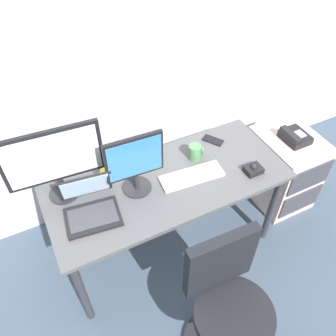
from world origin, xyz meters
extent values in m
plane|color=#3B4A5A|center=(0.00, 0.00, 0.00)|extent=(8.00, 8.00, 0.00)
cube|color=silver|center=(0.00, 0.68, 1.40)|extent=(6.00, 0.10, 2.80)
cube|color=#4C4C4D|center=(0.00, 0.00, 0.71)|extent=(1.54, 0.65, 0.03)
cylinder|color=#2D2D33|center=(-0.71, -0.27, 0.35)|extent=(0.05, 0.05, 0.70)
cylinder|color=#2D2D33|center=(0.71, -0.27, 0.35)|extent=(0.05, 0.05, 0.70)
cylinder|color=#2D2D33|center=(-0.71, 0.27, 0.35)|extent=(0.05, 0.05, 0.70)
cylinder|color=#2D2D33|center=(0.71, 0.27, 0.35)|extent=(0.05, 0.05, 0.70)
cube|color=beige|center=(1.06, 0.03, 0.32)|extent=(0.42, 0.52, 0.65)
cube|color=#38383D|center=(1.06, -0.23, 0.47)|extent=(0.38, 0.01, 0.22)
cube|color=#38383D|center=(1.06, -0.23, 0.19)|extent=(0.38, 0.01, 0.22)
cube|color=black|center=(1.06, 0.01, 0.68)|extent=(0.17, 0.20, 0.06)
cube|color=black|center=(1.00, 0.01, 0.72)|extent=(0.05, 0.18, 0.04)
cube|color=gray|center=(1.08, 0.00, 0.71)|extent=(0.07, 0.08, 0.01)
cylinder|color=#333338|center=(-0.01, -0.82, 0.23)|extent=(0.06, 0.06, 0.40)
cylinder|color=black|center=(-0.01, -0.82, 0.46)|extent=(0.44, 0.44, 0.07)
cube|color=black|center=(-0.01, -0.62, 0.72)|extent=(0.40, 0.07, 0.42)
cylinder|color=#262628|center=(-0.61, 0.19, 0.73)|extent=(0.18, 0.18, 0.01)
cylinder|color=#262628|center=(-0.61, 0.19, 0.80)|extent=(0.04, 0.04, 0.13)
cube|color=black|center=(-0.61, 0.19, 1.04)|extent=(0.56, 0.06, 0.35)
cube|color=white|center=(-0.61, 0.18, 1.04)|extent=(0.51, 0.04, 0.31)
cylinder|color=#262628|center=(-0.20, 0.04, 0.73)|extent=(0.18, 0.18, 0.01)
cylinder|color=#262628|center=(-0.20, 0.04, 0.79)|extent=(0.04, 0.04, 0.11)
cube|color=black|center=(-0.20, 0.04, 0.99)|extent=(0.35, 0.04, 0.29)
cube|color=teal|center=(-0.20, 0.02, 0.99)|extent=(0.32, 0.02, 0.25)
cube|color=silver|center=(0.15, -0.04, 0.74)|extent=(0.42, 0.17, 0.02)
cube|color=white|center=(0.15, -0.04, 0.75)|extent=(0.39, 0.15, 0.01)
cube|color=black|center=(-0.51, -0.06, 0.74)|extent=(0.33, 0.26, 0.02)
cube|color=#38383D|center=(-0.51, -0.06, 0.75)|extent=(0.29, 0.20, 0.00)
cube|color=black|center=(-0.49, 0.08, 0.85)|extent=(0.32, 0.12, 0.21)
cube|color=silver|center=(-0.50, 0.07, 0.85)|extent=(0.28, 0.10, 0.19)
cube|color=black|center=(0.53, -0.17, 0.75)|extent=(0.11, 0.09, 0.04)
sphere|color=#232328|center=(0.53, -0.17, 0.77)|extent=(0.04, 0.04, 0.04)
cylinder|color=#49794D|center=(0.26, 0.11, 0.78)|extent=(0.09, 0.09, 0.10)
torus|color=#4B8450|center=(0.30, 0.11, 0.78)|extent=(0.01, 0.07, 0.07)
cube|color=black|center=(0.46, 0.20, 0.73)|extent=(0.13, 0.16, 0.01)
ellipsoid|color=yellow|center=(-0.34, 0.24, 0.75)|extent=(0.13, 0.19, 0.04)
camera|label=1|loc=(-0.67, -1.34, 2.38)|focal=37.72mm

